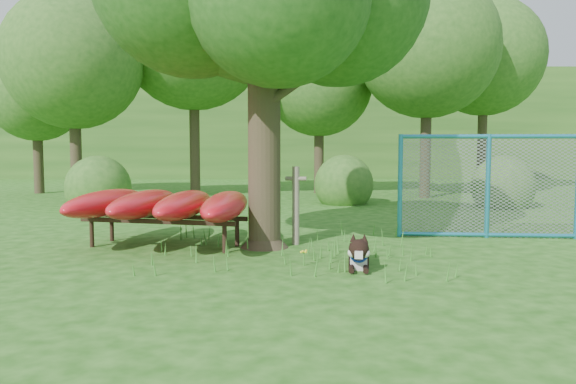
{
  "coord_description": "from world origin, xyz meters",
  "views": [
    {
      "loc": [
        0.09,
        -8.08,
        1.76
      ],
      "look_at": [
        0.2,
        1.2,
        1.0
      ],
      "focal_mm": 35.0,
      "sensor_mm": 36.0,
      "label": 1
    }
  ],
  "objects": [
    {
      "name": "ground",
      "position": [
        0.0,
        0.0,
        0.0
      ],
      "size": [
        80.0,
        80.0,
        0.0
      ],
      "primitive_type": "plane",
      "color": "#1A4F0F",
      "rests_on": "ground"
    },
    {
      "name": "shrub_mid",
      "position": [
        2.0,
        9.0,
        0.0
      ],
      "size": [
        1.8,
        1.8,
        1.8
      ],
      "primitive_type": "sphere",
      "color": "#2D5C1D",
      "rests_on": "ground"
    },
    {
      "name": "bg_tree_e",
      "position": [
        8.0,
        14.0,
        5.23
      ],
      "size": [
        4.6,
        4.6,
        7.55
      ],
      "color": "#332A1B",
      "rests_on": "ground"
    },
    {
      "name": "kayak_rack",
      "position": [
        -1.96,
        1.67,
        0.75
      ],
      "size": [
        3.17,
        3.41,
        0.98
      ],
      "rotation": [
        0.0,
        0.0,
        -0.24
      ],
      "color": "black",
      "rests_on": "ground"
    },
    {
      "name": "husky_dog",
      "position": [
        1.21,
        -0.08,
        0.2
      ],
      "size": [
        0.43,
        1.23,
        0.55
      ],
      "rotation": [
        0.0,
        0.0,
        -0.14
      ],
      "color": "black",
      "rests_on": "ground"
    },
    {
      "name": "bg_tree_c",
      "position": [
        1.5,
        13.0,
        4.11
      ],
      "size": [
        4.0,
        4.0,
        6.12
      ],
      "color": "#332A1B",
      "rests_on": "ground"
    },
    {
      "name": "wildflower_clump",
      "position": [
        0.42,
        0.06,
        0.19
      ],
      "size": [
        0.11,
        0.09,
        0.24
      ],
      "rotation": [
        0.0,
        0.0,
        0.21
      ],
      "color": "#40892D",
      "rests_on": "ground"
    },
    {
      "name": "bg_tree_a",
      "position": [
        -6.5,
        10.0,
        4.48
      ],
      "size": [
        4.4,
        4.4,
        6.7
      ],
      "color": "#332A1B",
      "rests_on": "ground"
    },
    {
      "name": "shrub_left",
      "position": [
        -5.0,
        7.5,
        0.0
      ],
      "size": [
        1.8,
        1.8,
        1.8
      ],
      "primitive_type": "sphere",
      "color": "#2D5C1D",
      "rests_on": "ground"
    },
    {
      "name": "bg_tree_d",
      "position": [
        5.0,
        11.0,
        5.08
      ],
      "size": [
        4.8,
        4.8,
        7.5
      ],
      "color": "#332A1B",
      "rests_on": "ground"
    },
    {
      "name": "bg_tree_b",
      "position": [
        -3.0,
        12.0,
        5.61
      ],
      "size": [
        5.2,
        5.2,
        8.22
      ],
      "color": "#332A1B",
      "rests_on": "ground"
    },
    {
      "name": "shrub_right",
      "position": [
        6.5,
        8.0,
        0.0
      ],
      "size": [
        1.8,
        1.8,
        1.8
      ],
      "primitive_type": "sphere",
      "color": "#2D5C1D",
      "rests_on": "ground"
    },
    {
      "name": "bg_tree_f",
      "position": [
        -9.0,
        13.0,
        3.73
      ],
      "size": [
        3.6,
        3.6,
        5.55
      ],
      "color": "#332A1B",
      "rests_on": "ground"
    },
    {
      "name": "wooden_post",
      "position": [
        0.35,
        1.87,
        0.74
      ],
      "size": [
        0.38,
        0.15,
        1.4
      ],
      "rotation": [
        0.0,
        0.0,
        -0.21
      ],
      "color": "#716854",
      "rests_on": "ground"
    },
    {
      "name": "wooded_hillside",
      "position": [
        0.0,
        28.0,
        3.0
      ],
      "size": [
        80.0,
        12.0,
        6.0
      ],
      "primitive_type": "cube",
      "color": "#2D5C1D",
      "rests_on": "ground"
    },
    {
      "name": "fence_section",
      "position": [
        4.04,
        2.58,
        1.0
      ],
      "size": [
        3.4,
        0.42,
        3.32
      ],
      "rotation": [
        0.0,
        0.0,
        -0.1
      ],
      "color": "teal",
      "rests_on": "ground"
    }
  ]
}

